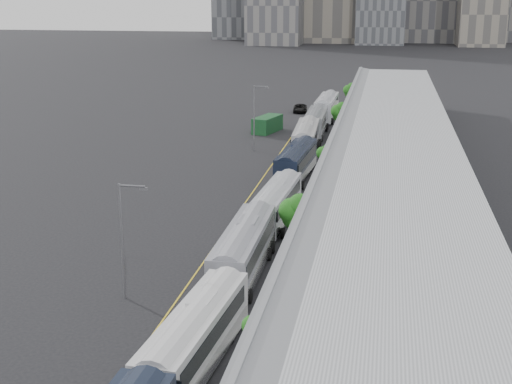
% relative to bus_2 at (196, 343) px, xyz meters
% --- Properties ---
extents(sidewalk, '(10.00, 170.00, 0.12)m').
position_rel_bus_2_xyz_m(sidewalk, '(6.79, 20.92, -1.50)').
color(sidewalk, gray).
rests_on(sidewalk, ground).
extents(lane_line, '(0.12, 160.00, 0.02)m').
position_rel_bus_2_xyz_m(lane_line, '(-3.71, 20.92, -1.55)').
color(lane_line, gold).
rests_on(lane_line, ground).
extents(depot, '(12.45, 160.40, 7.20)m').
position_rel_bus_2_xyz_m(depot, '(10.79, 20.92, 1.96)').
color(depot, gray).
rests_on(depot, ground).
extents(bus_2, '(3.49, 12.77, 3.69)m').
position_rel_bus_2_xyz_m(bus_2, '(0.00, 0.00, 0.00)').
color(bus_2, silver).
rests_on(bus_2, ground).
extents(bus_3, '(2.97, 13.36, 3.90)m').
position_rel_bus_2_xyz_m(bus_3, '(-0.06, 13.94, 0.09)').
color(bus_3, gray).
rests_on(bus_3, ground).
extents(bus_4, '(3.11, 12.33, 3.57)m').
position_rel_bus_2_xyz_m(bus_4, '(0.34, 27.15, -0.05)').
color(bus_4, '#B1B3BB').
rests_on(bus_4, ground).
extents(bus_5, '(3.37, 13.02, 3.77)m').
position_rel_bus_2_xyz_m(bus_5, '(0.06, 43.47, 0.03)').
color(bus_5, black).
rests_on(bus_5, ground).
extents(bus_6, '(3.35, 13.76, 3.99)m').
position_rel_bus_2_xyz_m(bus_6, '(-0.31, 56.60, 0.13)').
color(bus_6, '#B5B5B7').
rests_on(bus_6, ground).
extents(bus_7, '(2.94, 13.23, 3.85)m').
position_rel_bus_2_xyz_m(bus_7, '(-0.33, 69.64, 0.07)').
color(bus_7, gray).
rests_on(bus_7, ground).
extents(bus_8, '(3.08, 13.93, 4.06)m').
position_rel_bus_2_xyz_m(bus_8, '(0.01, 84.15, 0.16)').
color(bus_8, silver).
rests_on(bus_8, ground).
extents(tree_1, '(1.43, 1.43, 4.02)m').
position_rel_bus_2_xyz_m(tree_1, '(3.88, -0.74, 1.69)').
color(tree_1, black).
rests_on(tree_1, ground).
extents(tree_2, '(2.82, 2.82, 4.86)m').
position_rel_bus_2_xyz_m(tree_2, '(3.17, 20.22, 1.88)').
color(tree_2, black).
rests_on(tree_2, ground).
extents(tree_3, '(1.86, 1.86, 4.30)m').
position_rel_bus_2_xyz_m(tree_3, '(3.67, 42.07, 1.79)').
color(tree_3, black).
rests_on(tree_3, ground).
extents(tree_4, '(2.52, 2.52, 5.14)m').
position_rel_bus_2_xyz_m(tree_4, '(3.33, 68.77, 2.31)').
color(tree_4, black).
rests_on(tree_4, ground).
extents(tree_5, '(2.40, 2.40, 4.80)m').
position_rel_bus_2_xyz_m(tree_5, '(3.40, 95.12, 2.03)').
color(tree_5, black).
rests_on(tree_5, ground).
extents(street_lamp_near, '(2.04, 0.22, 8.17)m').
position_rel_bus_2_xyz_m(street_lamp_near, '(-7.15, 8.41, 3.20)').
color(street_lamp_near, '#59595E').
rests_on(street_lamp_near, ground).
extents(street_lamp_far, '(2.04, 0.22, 8.72)m').
position_rel_bus_2_xyz_m(street_lamp_far, '(-7.20, 57.40, 3.49)').
color(street_lamp_far, '#59595E').
rests_on(street_lamp_far, ground).
extents(shipping_container, '(4.00, 6.86, 2.38)m').
position_rel_bus_2_xyz_m(shipping_container, '(-7.86, 71.01, -0.37)').
color(shipping_container, '#133F1E').
rests_on(shipping_container, ground).
extents(suv, '(2.85, 5.32, 1.42)m').
position_rel_bus_2_xyz_m(suv, '(-5.25, 90.67, -0.85)').
color(suv, black).
rests_on(suv, ground).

